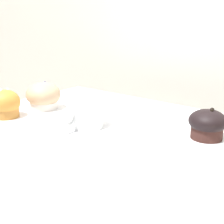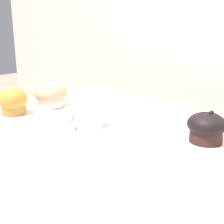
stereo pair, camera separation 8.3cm
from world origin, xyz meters
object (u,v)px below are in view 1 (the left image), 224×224
at_px(coffee_cup, 87,113).
at_px(serving_plate, 192,183).
at_px(muffin_back_right, 6,104).
at_px(muffin_front_left, 207,124).
at_px(muffin_front_center, 43,96).

distance_m(coffee_cup, serving_plate, 0.38).
bearing_deg(muffin_back_right, muffin_front_left, 21.46).
height_order(muffin_front_center, muffin_front_left, muffin_front_center).
bearing_deg(muffin_front_left, muffin_back_right, -158.54).
bearing_deg(coffee_cup, muffin_front_center, 169.72).
height_order(muffin_back_right, muffin_front_left, muffin_back_right).
relative_size(coffee_cup, serving_plate, 0.74).
bearing_deg(serving_plate, muffin_back_right, 177.67).
xyz_separation_m(muffin_front_center, muffin_back_right, (-0.01, -0.13, -0.00)).
xyz_separation_m(muffin_back_right, coffee_cup, (0.25, 0.09, 0.00)).
relative_size(muffin_back_right, coffee_cup, 0.65).
distance_m(muffin_front_left, coffee_cup, 0.31).
bearing_deg(muffin_front_left, serving_plate, -72.92).
bearing_deg(coffee_cup, muffin_back_right, -161.23).
bearing_deg(muffin_front_center, serving_plate, -14.41).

